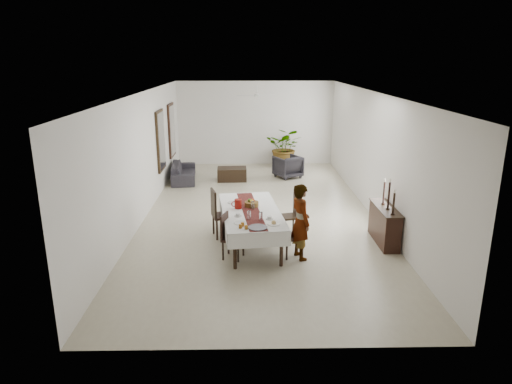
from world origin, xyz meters
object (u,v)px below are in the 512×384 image
Objects in this scene: sideboard_body at (384,225)px; sofa at (184,172)px; red_pitcher at (238,204)px; dining_table_top at (251,212)px; woman at (301,222)px.

sideboard_body reaches higher than sofa.
sofa is at bearing 109.70° from red_pitcher.
dining_table_top is 1.28× the size of sofa.
red_pitcher is at bearing 149.04° from dining_table_top.
sofa is (-2.25, 5.64, -0.48)m from dining_table_top.
sofa is at bearing 105.12° from dining_table_top.
red_pitcher is 1.57m from woman.
red_pitcher is (-0.28, 0.13, 0.14)m from dining_table_top.
woman is 0.81× the size of sofa.
sideboard_body is 7.68m from sofa.
woman is at bearing -158.59° from sofa.
red_pitcher is at bearing 37.23° from woman.
dining_table_top is 1.88× the size of sideboard_body.
dining_table_top reaches higher than sofa.
red_pitcher is 0.13× the size of woman.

